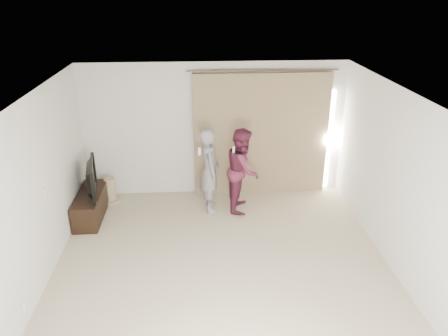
{
  "coord_description": "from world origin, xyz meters",
  "views": [
    {
      "loc": [
        -0.33,
        -5.23,
        3.94
      ],
      "look_at": [
        0.09,
        1.2,
        1.17
      ],
      "focal_mm": 35.0,
      "sensor_mm": 36.0,
      "label": 1
    }
  ],
  "objects_px": {
    "tv": "(87,178)",
    "person_woman": "(243,170)",
    "tv_console": "(91,205)",
    "person_man": "(210,170)"
  },
  "relations": [
    {
      "from": "tv_console",
      "to": "tv",
      "type": "xyz_separation_m",
      "value": [
        0.0,
        0.0,
        0.53
      ]
    },
    {
      "from": "tv",
      "to": "person_man",
      "type": "distance_m",
      "value": 2.15
    },
    {
      "from": "tv_console",
      "to": "tv",
      "type": "relative_size",
      "value": 1.21
    },
    {
      "from": "tv",
      "to": "person_man",
      "type": "height_order",
      "value": "person_man"
    },
    {
      "from": "person_man",
      "to": "person_woman",
      "type": "relative_size",
      "value": 1.0
    },
    {
      "from": "tv_console",
      "to": "person_woman",
      "type": "height_order",
      "value": "person_woman"
    },
    {
      "from": "tv",
      "to": "person_woman",
      "type": "height_order",
      "value": "person_woman"
    },
    {
      "from": "person_man",
      "to": "tv",
      "type": "bearing_deg",
      "value": -175.54
    },
    {
      "from": "tv",
      "to": "person_woman",
      "type": "distance_m",
      "value": 2.75
    },
    {
      "from": "tv",
      "to": "person_woman",
      "type": "xyz_separation_m",
      "value": [
        2.75,
        0.17,
        0.02
      ]
    }
  ]
}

